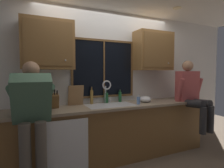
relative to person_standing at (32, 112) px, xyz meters
The scene contains 24 objects.
back_wall 1.49m from the person_standing, 28.59° to the left, with size 5.76×0.12×2.55m, color silver.
ceiling_downlight_right 2.77m from the person_standing, ahead, with size 0.14×0.14×0.01m, color #FFEAB2.
window_glass 1.45m from the person_standing, 28.00° to the left, with size 1.10×0.02×0.95m, color black.
window_frame_top 1.69m from the person_standing, 27.62° to the left, with size 1.17×0.02×0.04m, color brown.
window_frame_bottom 1.34m from the person_standing, 27.62° to the left, with size 1.17×0.02×0.04m, color brown.
window_frame_left 1.03m from the person_standing, 45.18° to the left, with size 0.04×0.02×0.95m, color brown.
window_frame_right 1.94m from the person_standing, 19.47° to the left, with size 0.04×0.02×0.95m, color brown.
window_mullion_center 1.44m from the person_standing, 27.55° to the left, with size 0.02×0.02×0.95m, color brown.
lower_cabinet_run 1.43m from the person_standing, 15.18° to the left, with size 3.36×0.58×0.88m, color brown.
countertop 1.32m from the person_standing, 14.34° to the left, with size 3.42×0.62×0.04m, color gray.
dishwasher_front 0.65m from the person_standing, ahead, with size 0.60×0.02×0.74m, color white.
upper_cabinet_left 1.03m from the person_standing, 63.24° to the left, with size 0.73×0.36×0.72m.
upper_cabinet_right 2.35m from the person_standing, 12.37° to the left, with size 0.73×0.36×0.72m.
sink 1.24m from the person_standing, 15.90° to the left, with size 0.80×0.46×0.21m.
faucet 1.31m from the person_standing, 23.48° to the left, with size 0.18×0.09×0.40m.
person_standing is the anchor object (origin of this frame).
person_sitting_on_counter 2.71m from the person_standing, ahead, with size 0.54×0.62×1.26m.
knife_block 0.53m from the person_standing, 54.54° to the left, with size 0.12×0.18×0.32m.
cutting_board 0.87m from the person_standing, 40.01° to the left, with size 0.25×0.02×0.33m, color #997047.
mixing_bowl 1.91m from the person_standing, 10.53° to the left, with size 0.22×0.22×0.11m, color silver.
soap_dispenser 1.66m from the person_standing, ahead, with size 0.06×0.07×0.18m.
bottle_green_glass 1.08m from the person_standing, 30.75° to the left, with size 0.05×0.05×0.30m.
bottle_tall_clear 1.58m from the person_standing, 20.88° to the left, with size 0.06×0.06×0.23m.
bottle_amber_small 1.33m from the person_standing, 25.38° to the left, with size 0.07×0.07×0.23m.
Camera 1 is at (-1.28, -2.98, 1.45)m, focal length 28.84 mm.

